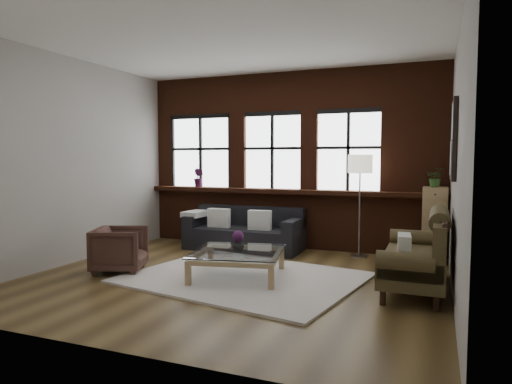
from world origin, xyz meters
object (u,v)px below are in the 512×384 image
at_px(coffee_table, 238,265).
at_px(vase, 238,245).
at_px(dark_sofa, 244,229).
at_px(armchair, 120,249).
at_px(floor_lamp, 360,202).
at_px(vintage_settee, 414,250).
at_px(drawer_chest, 434,225).

distance_m(coffee_table, vase, 0.28).
height_order(dark_sofa, armchair, dark_sofa).
relative_size(dark_sofa, floor_lamp, 1.12).
relative_size(vintage_settee, floor_lamp, 1.00).
height_order(vase, floor_lamp, floor_lamp).
bearing_deg(armchair, drawer_chest, -84.42).
relative_size(vintage_settee, armchair, 2.60).
distance_m(dark_sofa, floor_lamp, 2.10).
xyz_separation_m(coffee_table, vase, (-0.00, -0.00, 0.28)).
bearing_deg(dark_sofa, drawer_chest, 2.61).
distance_m(armchair, vase, 1.77).
relative_size(vase, drawer_chest, 0.14).
relative_size(vintage_settee, drawer_chest, 1.56).
height_order(armchair, drawer_chest, drawer_chest).
xyz_separation_m(armchair, coffee_table, (1.75, 0.28, -0.14)).
distance_m(vase, drawer_chest, 3.18).
bearing_deg(coffee_table, vase, -172.87).
distance_m(vintage_settee, drawer_chest, 1.65).
xyz_separation_m(vase, floor_lamp, (1.31, 1.99, 0.46)).
relative_size(drawer_chest, floor_lamp, 0.65).
relative_size(dark_sofa, vase, 12.51).
xyz_separation_m(vase, drawer_chest, (2.47, 2.00, 0.13)).
bearing_deg(dark_sofa, armchair, -116.00).
bearing_deg(floor_lamp, armchair, -143.44).
xyz_separation_m(vintage_settee, vase, (-2.24, -0.37, -0.03)).
xyz_separation_m(dark_sofa, vintage_settee, (2.95, -1.49, 0.12)).
distance_m(dark_sofa, coffee_table, 1.99).
height_order(vintage_settee, coffee_table, vintage_settee).
bearing_deg(coffee_table, drawer_chest, 38.89).
xyz_separation_m(dark_sofa, vase, (0.71, -1.85, 0.09)).
bearing_deg(dark_sofa, vintage_settee, -26.71).
xyz_separation_m(vintage_settee, armchair, (-3.99, -0.64, -0.17)).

